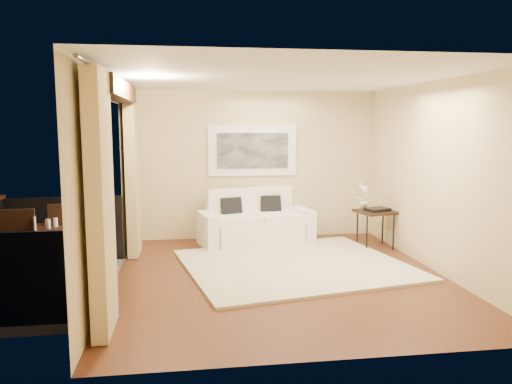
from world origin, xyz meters
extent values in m
plane|color=#592E1A|center=(0.00, 0.00, 0.00)|extent=(5.00, 5.00, 0.00)
plane|color=white|center=(0.00, 0.00, 2.70)|extent=(5.00, 5.00, 0.00)
plane|color=#D1BD8C|center=(0.00, 2.50, 1.35)|extent=(4.50, 0.00, 4.50)
plane|color=#D1BD8C|center=(0.00, -2.50, 1.35)|extent=(4.50, 0.00, 4.50)
plane|color=#D1BD8C|center=(2.25, 0.00, 1.35)|extent=(0.00, 5.00, 5.00)
plane|color=#D1BD8C|center=(-2.25, 1.85, 1.35)|extent=(0.00, 2.70, 2.70)
plane|color=#D1BD8C|center=(-2.25, -1.85, 1.35)|extent=(0.00, 2.70, 2.70)
plane|color=#D1BD8C|center=(-2.25, 0.00, 2.55)|extent=(0.00, 2.40, 2.40)
cube|color=black|center=(-2.13, 0.00, 2.52)|extent=(0.28, 2.40, 0.22)
cube|color=#605B56|center=(-3.15, 0.00, -0.06)|extent=(1.80, 2.60, 0.12)
cube|color=black|center=(-3.15, 1.27, 0.50)|extent=(1.80, 0.06, 1.00)
cube|color=black|center=(-3.15, -1.27, 0.50)|extent=(1.80, 0.06, 1.00)
cube|color=#D1B980|center=(-2.11, 1.55, 1.32)|extent=(0.16, 0.75, 2.62)
cube|color=#D1B980|center=(-2.11, -1.55, 1.32)|extent=(0.16, 0.75, 2.62)
cylinder|color=#4C473F|center=(-2.11, 0.00, 2.63)|extent=(0.04, 4.80, 0.04)
cube|color=white|center=(-0.05, 2.47, 1.62)|extent=(1.62, 0.05, 0.92)
cube|color=black|center=(-0.05, 2.44, 1.62)|extent=(1.30, 0.02, 0.64)
cube|color=beige|center=(0.31, 0.48, 0.02)|extent=(3.61, 3.29, 0.04)
cube|color=white|center=(-0.05, 2.02, 0.20)|extent=(1.74, 1.16, 0.39)
cube|color=white|center=(-0.12, 2.34, 0.56)|extent=(1.60, 0.53, 0.77)
cube|color=white|center=(-0.91, 1.84, 0.29)|extent=(0.40, 0.87, 0.58)
cube|color=white|center=(0.80, 2.20, 0.29)|extent=(0.40, 0.87, 0.58)
cube|color=white|center=(-0.42, 1.91, 0.46)|extent=(0.89, 0.89, 0.13)
cube|color=white|center=(0.33, 2.07, 0.46)|extent=(0.89, 0.89, 0.13)
cube|color=black|center=(-0.48, 2.12, 0.62)|extent=(0.41, 0.27, 0.38)
cube|color=black|center=(0.26, 2.28, 0.62)|extent=(0.39, 0.20, 0.38)
cube|color=black|center=(1.93, 1.44, 0.62)|extent=(0.70, 0.70, 0.04)
cylinder|color=black|center=(1.70, 1.21, 0.30)|extent=(0.03, 0.03, 0.59)
cylinder|color=black|center=(2.16, 1.21, 0.30)|extent=(0.03, 0.03, 0.59)
cylinder|color=black|center=(1.70, 1.67, 0.30)|extent=(0.03, 0.03, 0.59)
cylinder|color=black|center=(2.16, 1.67, 0.30)|extent=(0.03, 0.03, 0.59)
cube|color=black|center=(1.95, 1.40, 0.66)|extent=(0.45, 0.39, 0.05)
imported|color=white|center=(1.76, 1.57, 0.87)|extent=(0.30, 0.28, 0.47)
cube|color=black|center=(-3.14, 0.15, 0.73)|extent=(0.67, 0.67, 0.05)
cylinder|color=black|center=(-3.40, -0.11, 0.35)|extent=(0.04, 0.04, 0.70)
cylinder|color=black|center=(-2.88, -0.11, 0.35)|extent=(0.04, 0.04, 0.70)
cylinder|color=black|center=(-3.40, 0.40, 0.35)|extent=(0.04, 0.04, 0.70)
cylinder|color=black|center=(-2.88, 0.40, 0.35)|extent=(0.04, 0.04, 0.70)
cube|color=black|center=(-2.91, 0.54, 0.48)|extent=(0.50, 0.50, 0.05)
cube|color=black|center=(-2.88, 0.34, 0.74)|extent=(0.45, 0.11, 0.58)
cylinder|color=black|center=(-2.76, 0.74, 0.23)|extent=(0.03, 0.03, 0.46)
cylinder|color=black|center=(-3.11, 0.69, 0.23)|extent=(0.03, 0.03, 0.46)
cylinder|color=black|center=(-2.71, 0.38, 0.23)|extent=(0.03, 0.03, 0.46)
cylinder|color=black|center=(-3.07, 0.34, 0.23)|extent=(0.03, 0.03, 0.46)
cube|color=black|center=(-3.38, -0.20, 0.48)|extent=(0.50, 0.50, 0.05)
cube|color=black|center=(-3.41, -0.01, 0.74)|extent=(0.45, 0.12, 0.58)
cylinder|color=black|center=(-3.18, -0.36, 0.23)|extent=(0.03, 0.03, 0.45)
cylinder|color=black|center=(-3.59, -0.05, 0.23)|extent=(0.03, 0.03, 0.45)
cylinder|color=black|center=(-3.23, 0.00, 0.23)|extent=(0.03, 0.03, 0.45)
cylinder|color=silver|center=(-3.33, 0.23, 0.85)|extent=(0.18, 0.18, 0.20)
cylinder|color=red|center=(-3.11, 0.28, 0.79)|extent=(0.06, 0.06, 0.07)
cylinder|color=silver|center=(-3.19, -0.02, 0.84)|extent=(0.04, 0.04, 0.18)
cylinder|color=silver|center=(-3.05, 0.10, 0.81)|extent=(0.06, 0.06, 0.12)
cylinder|color=white|center=(-2.99, 0.19, 0.81)|extent=(0.06, 0.06, 0.12)
camera|label=1|loc=(-1.28, -6.57, 2.09)|focal=35.00mm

